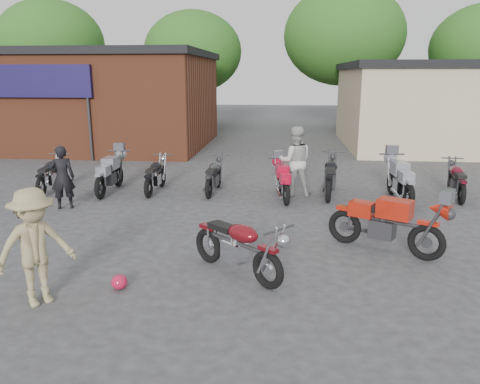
# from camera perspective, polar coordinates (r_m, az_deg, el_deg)

# --- Properties ---
(ground) EXTENTS (90.00, 90.00, 0.00)m
(ground) POSITION_cam_1_polar(r_m,az_deg,el_deg) (7.98, 0.13, -9.74)
(ground) COLOR #323234
(brick_building) EXTENTS (12.00, 8.00, 4.00)m
(brick_building) POSITION_cam_1_polar(r_m,az_deg,el_deg) (23.40, -19.28, 10.33)
(brick_building) COLOR brown
(brick_building) RESTS_ON ground
(stucco_building) EXTENTS (10.00, 8.00, 3.50)m
(stucco_building) POSITION_cam_1_polar(r_m,az_deg,el_deg) (23.65, 25.13, 9.22)
(stucco_building) COLOR tan
(stucco_building) RESTS_ON ground
(tree_0) EXTENTS (6.56, 6.56, 8.20)m
(tree_0) POSITION_cam_1_polar(r_m,az_deg,el_deg) (32.76, -21.89, 14.66)
(tree_0) COLOR #265015
(tree_0) RESTS_ON ground
(tree_1) EXTENTS (5.92, 5.92, 7.40)m
(tree_1) POSITION_cam_1_polar(r_m,az_deg,el_deg) (29.82, -5.69, 14.95)
(tree_1) COLOR #265015
(tree_1) RESTS_ON ground
(tree_2) EXTENTS (7.04, 7.04, 8.80)m
(tree_2) POSITION_cam_1_polar(r_m,az_deg,el_deg) (29.48, 12.44, 16.07)
(tree_2) COLOR #265015
(tree_2) RESTS_ON ground
(vintage_motorcycle) EXTENTS (1.92, 1.80, 1.15)m
(vintage_motorcycle) POSITION_cam_1_polar(r_m,az_deg,el_deg) (7.65, -0.27, -6.17)
(vintage_motorcycle) COLOR #5C0B12
(vintage_motorcycle) RESTS_ON ground
(sportbike) EXTENTS (2.20, 1.69, 1.24)m
(sportbike) POSITION_cam_1_polar(r_m,az_deg,el_deg) (9.06, 17.49, -3.30)
(sportbike) COLOR red
(sportbike) RESTS_ON ground
(helmet) EXTENTS (0.29, 0.29, 0.23)m
(helmet) POSITION_cam_1_polar(r_m,az_deg,el_deg) (7.59, -14.50, -10.57)
(helmet) COLOR #B01235
(helmet) RESTS_ON ground
(person_dark) EXTENTS (0.67, 0.57, 1.57)m
(person_dark) POSITION_cam_1_polar(r_m,az_deg,el_deg) (12.26, -20.83, 1.68)
(person_dark) COLOR black
(person_dark) RESTS_ON ground
(person_light) EXTENTS (0.95, 0.76, 1.89)m
(person_light) POSITION_cam_1_polar(r_m,az_deg,el_deg) (12.81, 6.75, 3.75)
(person_light) COLOR #B0B1AC
(person_light) RESTS_ON ground
(person_tan) EXTENTS (1.23, 1.25, 1.72)m
(person_tan) POSITION_cam_1_polar(r_m,az_deg,el_deg) (7.25, -23.73, -6.20)
(person_tan) COLOR #91865A
(person_tan) RESTS_ON ground
(row_bike_0) EXTENTS (0.80, 1.89, 1.06)m
(row_bike_0) POSITION_cam_1_polar(r_m,az_deg,el_deg) (14.28, -22.14, 2.17)
(row_bike_0) COLOR black
(row_bike_0) RESTS_ON ground
(row_bike_1) EXTENTS (0.71, 2.04, 1.18)m
(row_bike_1) POSITION_cam_1_polar(r_m,az_deg,el_deg) (13.59, -15.60, 2.38)
(row_bike_1) COLOR gray
(row_bike_1) RESTS_ON ground
(row_bike_2) EXTENTS (0.63, 1.83, 1.05)m
(row_bike_2) POSITION_cam_1_polar(r_m,az_deg,el_deg) (13.37, -10.27, 2.22)
(row_bike_2) COLOR black
(row_bike_2) RESTS_ON ground
(row_bike_3) EXTENTS (0.68, 1.84, 1.05)m
(row_bike_3) POSITION_cam_1_polar(r_m,az_deg,el_deg) (13.10, -3.22, 2.18)
(row_bike_3) COLOR #27282A
(row_bike_3) RESTS_ON ground
(row_bike_4) EXTENTS (0.89, 1.92, 1.07)m
(row_bike_4) POSITION_cam_1_polar(r_m,az_deg,el_deg) (12.48, 5.20, 1.59)
(row_bike_4) COLOR red
(row_bike_4) RESTS_ON ground
(row_bike_5) EXTENTS (0.97, 2.16, 1.21)m
(row_bike_5) POSITION_cam_1_polar(r_m,az_deg,el_deg) (12.99, 10.99, 2.20)
(row_bike_5) COLOR black
(row_bike_5) RESTS_ON ground
(row_bike_6) EXTENTS (0.80, 2.16, 1.24)m
(row_bike_6) POSITION_cam_1_polar(r_m,az_deg,el_deg) (12.82, 18.96, 1.58)
(row_bike_6) COLOR gray
(row_bike_6) RESTS_ON ground
(row_bike_7) EXTENTS (0.85, 1.91, 1.07)m
(row_bike_7) POSITION_cam_1_polar(r_m,az_deg,el_deg) (13.75, 24.93, 1.48)
(row_bike_7) COLOR #530A19
(row_bike_7) RESTS_ON ground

